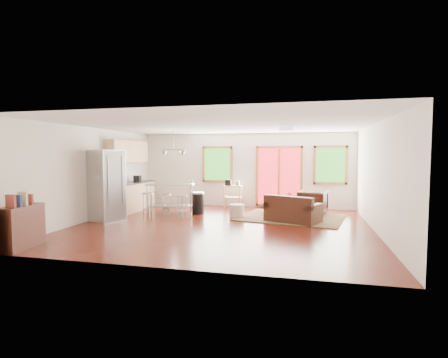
% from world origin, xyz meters
% --- Properties ---
extents(floor, '(7.50, 7.00, 0.02)m').
position_xyz_m(floor, '(0.00, 0.00, -0.01)').
color(floor, '#370E08').
rests_on(floor, ground).
extents(ceiling, '(7.50, 7.00, 0.02)m').
position_xyz_m(ceiling, '(0.00, 0.00, 2.61)').
color(ceiling, white).
rests_on(ceiling, ground).
extents(back_wall, '(7.50, 0.02, 2.60)m').
position_xyz_m(back_wall, '(0.00, 3.51, 1.30)').
color(back_wall, silver).
rests_on(back_wall, ground).
extents(left_wall, '(0.02, 7.00, 2.60)m').
position_xyz_m(left_wall, '(-3.76, 0.00, 1.30)').
color(left_wall, silver).
rests_on(left_wall, ground).
extents(right_wall, '(0.02, 7.00, 2.60)m').
position_xyz_m(right_wall, '(3.76, 0.00, 1.30)').
color(right_wall, silver).
rests_on(right_wall, ground).
extents(front_wall, '(7.50, 0.02, 2.60)m').
position_xyz_m(front_wall, '(0.00, -3.51, 1.30)').
color(front_wall, silver).
rests_on(front_wall, ground).
extents(window_left, '(1.10, 0.05, 1.30)m').
position_xyz_m(window_left, '(-1.00, 3.46, 1.50)').
color(window_left, '#215518').
rests_on(window_left, back_wall).
extents(french_doors, '(1.60, 0.05, 2.10)m').
position_xyz_m(french_doors, '(1.20, 3.46, 1.10)').
color(french_doors, '#AF1A23').
rests_on(french_doors, back_wall).
extents(window_right, '(1.10, 0.05, 1.30)m').
position_xyz_m(window_right, '(2.90, 3.46, 1.50)').
color(window_right, '#215518').
rests_on(window_right, back_wall).
extents(rug, '(3.24, 2.72, 0.03)m').
position_xyz_m(rug, '(1.70, 1.55, 0.01)').
color(rug, '#3F5733').
rests_on(rug, floor).
extents(loveseat, '(1.60, 1.30, 0.75)m').
position_xyz_m(loveseat, '(1.77, 0.90, 0.29)').
color(loveseat, black).
rests_on(loveseat, floor).
extents(coffee_table, '(0.93, 0.60, 0.36)m').
position_xyz_m(coffee_table, '(1.82, 1.97, 0.31)').
color(coffee_table, '#371910').
rests_on(coffee_table, floor).
extents(armchair, '(0.95, 0.92, 0.82)m').
position_xyz_m(armchair, '(2.33, 2.31, 0.41)').
color(armchair, black).
rests_on(armchair, floor).
extents(ottoman, '(0.77, 0.77, 0.42)m').
position_xyz_m(ottoman, '(1.26, 2.34, 0.21)').
color(ottoman, black).
rests_on(ottoman, floor).
extents(pouf, '(0.47, 0.47, 0.38)m').
position_xyz_m(pouf, '(0.14, 1.34, 0.19)').
color(pouf, beige).
rests_on(pouf, floor).
extents(vase, '(0.21, 0.21, 0.32)m').
position_xyz_m(vase, '(1.64, 1.96, 0.52)').
color(vase, silver).
rests_on(vase, coffee_table).
extents(book, '(0.24, 0.06, 0.31)m').
position_xyz_m(book, '(2.08, 1.72, 0.56)').
color(book, maroon).
rests_on(book, coffee_table).
extents(cabinets, '(0.64, 2.24, 2.30)m').
position_xyz_m(cabinets, '(-3.49, 1.70, 0.93)').
color(cabinets, tan).
rests_on(cabinets, floor).
extents(refrigerator, '(1.00, 0.99, 1.98)m').
position_xyz_m(refrigerator, '(-3.31, -0.01, 0.99)').
color(refrigerator, '#B7BABC').
rests_on(refrigerator, floor).
extents(island, '(1.56, 0.88, 0.93)m').
position_xyz_m(island, '(-2.02, 1.50, 0.64)').
color(island, '#B7BABC').
rests_on(island, floor).
extents(cup, '(0.17, 0.15, 0.14)m').
position_xyz_m(cup, '(-1.39, 1.72, 1.02)').
color(cup, white).
rests_on(cup, island).
extents(bar_stool_a, '(0.38, 0.38, 0.70)m').
position_xyz_m(bar_stool_a, '(-2.53, 0.95, 0.52)').
color(bar_stool_a, '#B7BABC').
rests_on(bar_stool_a, floor).
extents(bar_stool_b, '(0.34, 0.34, 0.65)m').
position_xyz_m(bar_stool_b, '(-2.06, 1.21, 0.48)').
color(bar_stool_b, '#B7BABC').
rests_on(bar_stool_b, floor).
extents(bar_stool_c, '(0.39, 0.39, 0.66)m').
position_xyz_m(bar_stool_c, '(-1.40, 0.90, 0.49)').
color(bar_stool_c, '#B7BABC').
rests_on(bar_stool_c, floor).
extents(trash_can, '(0.45, 0.45, 0.68)m').
position_xyz_m(trash_can, '(-1.14, 1.63, 0.34)').
color(trash_can, black).
rests_on(trash_can, floor).
extents(kitchen_cart, '(0.64, 0.41, 0.98)m').
position_xyz_m(kitchen_cart, '(-0.37, 3.11, 0.67)').
color(kitchen_cart, tan).
rests_on(kitchen_cart, floor).
extents(bookshelf, '(0.45, 0.98, 1.12)m').
position_xyz_m(bookshelf, '(-3.35, -2.98, 0.44)').
color(bookshelf, '#371910').
rests_on(bookshelf, floor).
extents(ceiling_flush, '(0.35, 0.35, 0.12)m').
position_xyz_m(ceiling_flush, '(1.60, 0.60, 2.53)').
color(ceiling_flush, white).
rests_on(ceiling_flush, ceiling).
extents(pendant_light, '(0.80, 0.18, 0.79)m').
position_xyz_m(pendant_light, '(-1.90, 1.50, 1.90)').
color(pendant_light, gray).
rests_on(pendant_light, ceiling).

